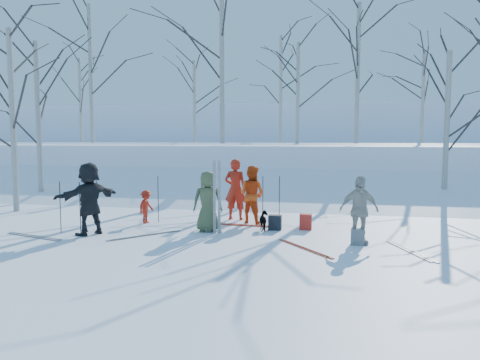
% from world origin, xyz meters
% --- Properties ---
extents(ground, '(120.00, 120.00, 0.00)m').
position_xyz_m(ground, '(0.00, 0.00, 0.00)').
color(ground, white).
rests_on(ground, ground).
extents(snow_ramp, '(70.00, 9.49, 4.12)m').
position_xyz_m(snow_ramp, '(0.00, 7.00, 0.15)').
color(snow_ramp, white).
rests_on(snow_ramp, ground).
extents(snow_plateau, '(70.00, 18.00, 2.20)m').
position_xyz_m(snow_plateau, '(0.00, 17.00, 1.00)').
color(snow_plateau, white).
rests_on(snow_plateau, ground).
extents(far_hill, '(90.00, 30.00, 6.00)m').
position_xyz_m(far_hill, '(0.00, 38.00, 2.00)').
color(far_hill, white).
rests_on(far_hill, ground).
extents(skier_olive_center, '(0.88, 0.68, 1.60)m').
position_xyz_m(skier_olive_center, '(-0.69, 0.67, 0.80)').
color(skier_olive_center, '#485332').
rests_on(skier_olive_center, ground).
extents(skier_red_north, '(0.69, 0.48, 1.83)m').
position_xyz_m(skier_red_north, '(-0.37, 2.59, 0.92)').
color(skier_red_north, '#B02010').
rests_on(skier_red_north, ground).
extents(skier_redor_behind, '(0.98, 0.88, 1.66)m').
position_xyz_m(skier_redor_behind, '(0.21, 2.15, 0.83)').
color(skier_redor_behind, '#DD4511').
rests_on(skier_redor_behind, ground).
extents(skier_red_seated, '(0.47, 0.67, 0.95)m').
position_xyz_m(skier_red_seated, '(-2.76, 1.50, 0.48)').
color(skier_red_seated, '#B02010').
rests_on(skier_red_seated, ground).
extents(skier_cream_east, '(1.01, 0.67, 1.59)m').
position_xyz_m(skier_cream_east, '(3.12, -0.02, 0.80)').
color(skier_cream_east, beige).
rests_on(skier_cream_east, ground).
extents(skier_grey_west, '(1.36, 1.75, 1.85)m').
position_xyz_m(skier_grey_west, '(-3.55, -0.28, 0.92)').
color(skier_grey_west, black).
rests_on(skier_grey_west, ground).
extents(dog, '(0.46, 0.66, 0.51)m').
position_xyz_m(dog, '(0.75, 1.12, 0.26)').
color(dog, black).
rests_on(dog, ground).
extents(upright_ski_left, '(0.11, 0.17, 1.90)m').
position_xyz_m(upright_ski_left, '(-0.44, 0.39, 0.95)').
color(upright_ski_left, silver).
rests_on(upright_ski_left, ground).
extents(upright_ski_right, '(0.12, 0.23, 1.89)m').
position_xyz_m(upright_ski_right, '(-0.32, 0.43, 0.95)').
color(upright_ski_right, silver).
rests_on(upright_ski_right, ground).
extents(ski_pair_a, '(0.50, 1.93, 0.02)m').
position_xyz_m(ski_pair_a, '(0.03, 1.68, 0.01)').
color(ski_pair_a, '#AC2F18').
rests_on(ski_pair_a, ground).
extents(ski_pair_b, '(2.08, 2.10, 0.02)m').
position_xyz_m(ski_pair_b, '(-2.10, -0.18, 0.01)').
color(ski_pair_b, silver).
rests_on(ski_pair_b, ground).
extents(ski_pair_c, '(2.04, 2.09, 0.02)m').
position_xyz_m(ski_pair_c, '(1.92, -0.76, 0.01)').
color(ski_pair_c, '#AC2F18').
rests_on(ski_pair_c, ground).
extents(ski_pair_d, '(1.26, 2.01, 0.02)m').
position_xyz_m(ski_pair_d, '(-4.77, -0.83, 0.01)').
color(ski_pair_d, silver).
rests_on(ski_pair_d, ground).
extents(ski_pair_e, '(1.43, 2.03, 0.02)m').
position_xyz_m(ski_pair_e, '(4.20, -0.55, 0.01)').
color(ski_pair_e, silver).
rests_on(ski_pair_e, ground).
extents(ski_pole_a, '(0.02, 0.02, 1.34)m').
position_xyz_m(ski_pole_a, '(0.97, 2.52, 0.67)').
color(ski_pole_a, black).
rests_on(ski_pole_a, ground).
extents(ski_pole_b, '(0.02, 0.02, 1.34)m').
position_xyz_m(ski_pole_b, '(0.49, 2.46, 0.67)').
color(ski_pole_b, black).
rests_on(ski_pole_b, ground).
extents(ski_pole_c, '(0.02, 0.02, 1.34)m').
position_xyz_m(ski_pole_c, '(-4.38, -0.25, 0.67)').
color(ski_pole_c, black).
rests_on(ski_pole_c, ground).
extents(ski_pole_d, '(0.02, 0.02, 1.34)m').
position_xyz_m(ski_pole_d, '(-3.64, 0.28, 0.67)').
color(ski_pole_d, black).
rests_on(ski_pole_d, ground).
extents(ski_pole_e, '(0.02, 0.02, 1.34)m').
position_xyz_m(ski_pole_e, '(-3.85, -0.22, 0.67)').
color(ski_pole_e, black).
rests_on(ski_pole_e, ground).
extents(ski_pole_f, '(0.02, 0.02, 1.34)m').
position_xyz_m(ski_pole_f, '(3.22, 0.50, 0.67)').
color(ski_pole_f, black).
rests_on(ski_pole_f, ground).
extents(ski_pole_g, '(0.02, 0.02, 1.34)m').
position_xyz_m(ski_pole_g, '(-2.47, 1.70, 0.67)').
color(ski_pole_g, black).
rests_on(ski_pole_g, ground).
extents(backpack_red, '(0.32, 0.22, 0.42)m').
position_xyz_m(backpack_red, '(1.81, 1.45, 0.21)').
color(backpack_red, red).
rests_on(backpack_red, ground).
extents(backpack_grey, '(0.30, 0.20, 0.38)m').
position_xyz_m(backpack_grey, '(3.09, -0.13, 0.19)').
color(backpack_grey, slate).
rests_on(backpack_grey, ground).
extents(backpack_dark, '(0.34, 0.24, 0.40)m').
position_xyz_m(backpack_dark, '(1.01, 1.24, 0.20)').
color(backpack_dark, black).
rests_on(backpack_dark, ground).
extents(birch_plateau_a, '(3.99, 3.99, 4.85)m').
position_xyz_m(birch_plateau_a, '(-12.18, 14.25, 4.62)').
color(birch_plateau_a, silver).
rests_on(birch_plateau_a, snow_plateau).
extents(birch_plateau_b, '(5.29, 5.29, 6.70)m').
position_xyz_m(birch_plateau_b, '(-9.28, 10.30, 5.55)').
color(birch_plateau_b, silver).
rests_on(birch_plateau_b, snow_plateau).
extents(birch_plateau_d, '(3.89, 3.89, 4.70)m').
position_xyz_m(birch_plateau_d, '(0.77, 11.34, 4.55)').
color(birch_plateau_d, silver).
rests_on(birch_plateau_d, snow_plateau).
extents(birch_plateau_e, '(6.07, 6.07, 7.81)m').
position_xyz_m(birch_plateau_e, '(-2.40, 9.33, 6.10)').
color(birch_plateau_e, silver).
rests_on(birch_plateau_e, snow_plateau).
extents(birch_plateau_f, '(3.65, 3.65, 4.35)m').
position_xyz_m(birch_plateau_f, '(-4.90, 13.29, 4.38)').
color(birch_plateau_f, silver).
rests_on(birch_plateau_f, snow_plateau).
extents(birch_plateau_g, '(3.76, 3.76, 4.52)m').
position_xyz_m(birch_plateau_g, '(6.75, 13.69, 4.46)').
color(birch_plateau_g, silver).
rests_on(birch_plateau_g, snow_plateau).
extents(birch_plateau_h, '(4.92, 4.92, 6.18)m').
position_xyz_m(birch_plateau_h, '(-0.66, 16.71, 5.29)').
color(birch_plateau_h, silver).
rests_on(birch_plateau_h, snow_plateau).
extents(birch_plateau_i, '(4.87, 4.87, 6.10)m').
position_xyz_m(birch_plateau_i, '(3.45, 10.47, 5.25)').
color(birch_plateau_i, silver).
rests_on(birch_plateau_i, snow_plateau).
extents(birch_edge_a, '(4.80, 4.80, 6.01)m').
position_xyz_m(birch_edge_a, '(-7.90, 2.67, 3.00)').
color(birch_edge_a, silver).
rests_on(birch_edge_a, ground).
extents(birch_edge_d, '(4.90, 4.90, 6.14)m').
position_xyz_m(birch_edge_d, '(-8.77, 5.28, 3.07)').
color(birch_edge_d, silver).
rests_on(birch_edge_d, ground).
extents(birch_edge_e, '(4.40, 4.40, 5.42)m').
position_xyz_m(birch_edge_e, '(6.32, 6.33, 2.71)').
color(birch_edge_e, silver).
rests_on(birch_edge_e, ground).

